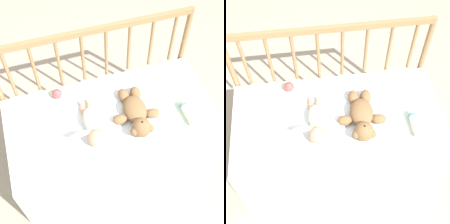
% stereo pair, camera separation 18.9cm
% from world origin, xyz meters
% --- Properties ---
extents(ground_plane, '(12.00, 12.00, 0.00)m').
position_xyz_m(ground_plane, '(0.00, 0.00, 0.00)').
color(ground_plane, tan).
extents(crib_mattress, '(1.31, 0.67, 0.48)m').
position_xyz_m(crib_mattress, '(0.00, 0.00, 0.24)').
color(crib_mattress, silver).
rests_on(crib_mattress, ground_plane).
extents(crib_rail, '(1.31, 0.04, 0.90)m').
position_xyz_m(crib_rail, '(-0.00, 0.36, 0.63)').
color(crib_rail, '#997047').
rests_on(crib_rail, ground_plane).
extents(blanket, '(0.76, 0.48, 0.01)m').
position_xyz_m(blanket, '(0.00, -0.02, 0.49)').
color(blanket, white).
rests_on(blanket, crib_mattress).
extents(teddy_bear, '(0.30, 0.39, 0.12)m').
position_xyz_m(teddy_bear, '(0.14, -0.05, 0.53)').
color(teddy_bear, olive).
rests_on(teddy_bear, crib_mattress).
extents(baby, '(0.28, 0.37, 0.11)m').
position_xyz_m(baby, '(-0.14, -0.06, 0.53)').
color(baby, '#EAEACC').
rests_on(baby, crib_mattress).
extents(toy_ball, '(0.07, 0.07, 0.07)m').
position_xyz_m(toy_ball, '(-0.29, 0.26, 0.51)').
color(toy_ball, '#DB4C4C').
rests_on(toy_ball, crib_mattress).
extents(baby_bottle, '(0.05, 0.18, 0.05)m').
position_xyz_m(baby_bottle, '(0.45, -0.13, 0.51)').
color(baby_bottle, '#F4E5CC').
rests_on(baby_bottle, crib_mattress).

